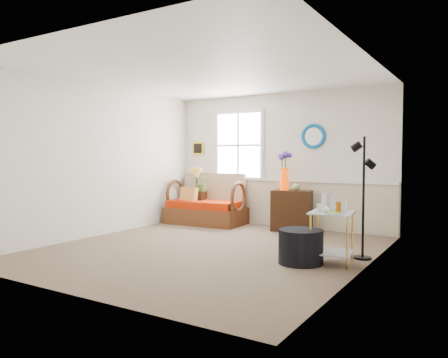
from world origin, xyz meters
The scene contains 19 objects.
floor centered at (0.00, 0.00, 0.00)m, with size 4.50×5.00×0.01m, color brown.
ceiling centered at (0.00, 0.00, 2.60)m, with size 4.50×5.00×0.01m, color white.
walls centered at (0.00, 0.00, 1.30)m, with size 4.51×5.01×2.60m.
wainscot centered at (0.00, 2.48, 0.45)m, with size 4.46×0.02×0.90m, color #C6B598.
chair_rail centered at (0.00, 2.47, 0.92)m, with size 4.46×0.04×0.06m, color white.
window centered at (-0.90, 2.47, 1.60)m, with size 1.14×0.06×1.44m, color white, non-canonical shape.
picture centered at (-1.92, 2.48, 1.55)m, with size 0.28×0.03×0.28m, color gold.
mirror centered at (0.70, 2.48, 1.75)m, with size 0.47×0.47×0.07m, color #0B74BB.
loveseat centered at (-1.40, 2.00, 0.51)m, with size 1.56×0.89×1.02m, color brown, non-canonical shape.
throw_pillow centered at (-1.72, 1.84, 0.54)m, with size 0.41×0.10×0.41m, color #BC5917, non-canonical shape.
lamp_stand centered at (-1.68, 2.06, 0.32)m, with size 0.36×0.36×0.65m, color black, non-canonical shape.
table_lamp centered at (-1.64, 2.03, 0.89)m, with size 0.27×0.27×0.49m, color #C0862A, non-canonical shape.
potted_plant centered at (-1.53, 2.06, 0.80)m, with size 0.35×0.39×0.30m, color #4C8032.
cabinet centered at (0.43, 2.12, 0.38)m, with size 0.70×0.45×0.75m, color black, non-canonical shape.
flower_vase centered at (0.29, 2.08, 1.10)m, with size 0.20×0.20×0.69m, color #E23800, non-canonical shape.
side_table centered at (1.83, 0.08, 0.34)m, with size 0.53×0.53×0.67m, color gold, non-canonical shape.
tabletop_items centered at (1.81, 0.11, 0.78)m, with size 0.37×0.37×0.22m, color silver, non-canonical shape.
floor_lamp centered at (2.10, 0.57, 0.82)m, with size 0.24×0.24×1.64m, color black, non-canonical shape.
ottoman centered at (1.49, -0.11, 0.22)m, with size 0.57×0.57×0.44m, color black.
Camera 1 is at (3.55, -5.34, 1.38)m, focal length 35.00 mm.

